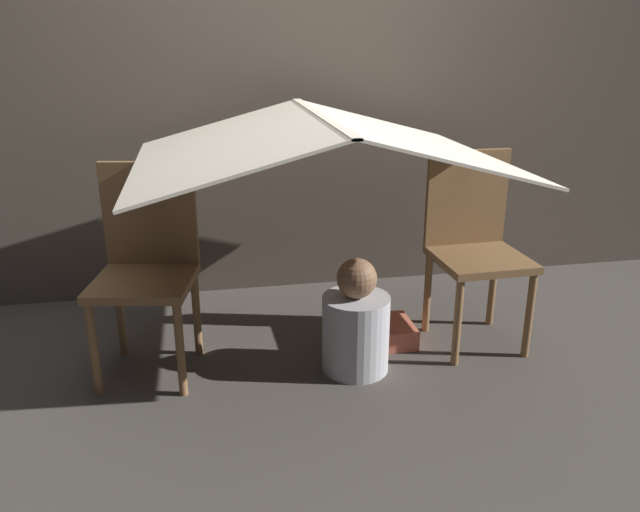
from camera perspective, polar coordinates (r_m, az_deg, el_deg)
name	(u,v)px	position (r m, az deg, el deg)	size (l,w,h in m)	color
ground_plane	(322,362)	(2.92, 0.20, -9.70)	(8.80, 8.80, 0.00)	#47423D
wall_back	(288,69)	(3.52, -2.98, 16.71)	(7.00, 0.05, 2.50)	#4C4238
chair_left	(147,261)	(2.80, -15.56, -0.48)	(0.48, 0.48, 0.92)	brown
chair_right	(474,241)	(3.05, 13.90, 1.37)	(0.42, 0.42, 0.92)	brown
sheet_canopy	(320,139)	(2.63, 0.00, 10.62)	(1.53, 1.26, 0.21)	silver
person_front	(356,325)	(2.78, 3.29, -6.35)	(0.30, 0.30, 0.53)	#B2B2B7
floor_cushion	(379,333)	(3.09, 5.41, -7.00)	(0.33, 0.26, 0.10)	#CC664C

